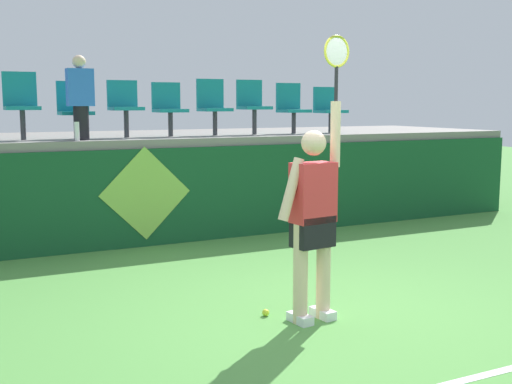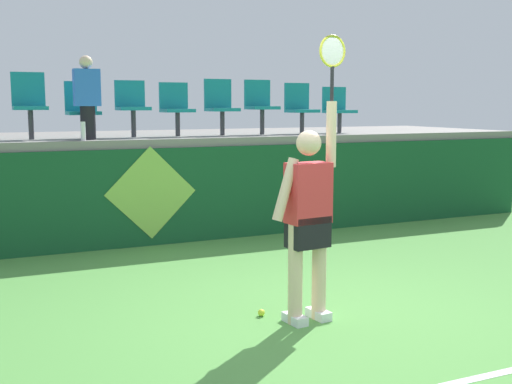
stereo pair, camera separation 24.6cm
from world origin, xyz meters
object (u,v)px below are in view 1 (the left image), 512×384
spectator_0 (80,96)px  water_bottle (77,131)px  stadium_chair_6 (252,103)px  stadium_chair_2 (75,107)px  stadium_chair_3 (125,104)px  stadium_chair_4 (169,106)px  tennis_player (313,214)px  stadium_chair_1 (21,102)px  tennis_ball (266,313)px  stadium_chair_7 (291,106)px  stadium_chair_5 (213,104)px  stadium_chair_8 (328,107)px

spectator_0 → water_bottle: bearing=-115.6°
stadium_chair_6 → stadium_chair_2: bearing=180.0°
stadium_chair_3 → stadium_chair_4: size_ratio=1.03×
tennis_player → stadium_chair_1: tennis_player is taller
stadium_chair_6 → water_bottle: bearing=-167.2°
tennis_ball → stadium_chair_7: bearing=57.9°
stadium_chair_3 → stadium_chair_4: bearing=0.2°
stadium_chair_6 → spectator_0: bearing=-171.1°
water_bottle → stadium_chair_3: stadium_chair_3 is taller
tennis_ball → stadium_chair_6: (1.86, 4.10, 1.91)m
tennis_player → stadium_chair_5: size_ratio=2.94×
tennis_ball → stadium_chair_2: stadium_chair_2 is taller
tennis_ball → stadium_chair_6: size_ratio=0.08×
tennis_ball → stadium_chair_2: 4.59m
stadium_chair_6 → spectator_0: 2.78m
tennis_ball → stadium_chair_1: stadium_chair_1 is taller
stadium_chair_2 → stadium_chair_3: 0.71m
tennis_ball → stadium_chair_3: bearing=92.6°
stadium_chair_6 → tennis_ball: bearing=-114.4°
tennis_ball → stadium_chair_5: bearing=73.9°
stadium_chair_1 → stadium_chair_8: (4.87, -0.01, -0.09)m
tennis_player → spectator_0: size_ratio=2.26×
tennis_ball → stadium_chair_7: stadium_chair_7 is taller
water_bottle → stadium_chair_5: bearing=16.6°
tennis_player → stadium_chair_5: 4.57m
stadium_chair_5 → spectator_0: 2.13m
stadium_chair_4 → stadium_chair_6: 1.38m
stadium_chair_3 → stadium_chair_7: 2.76m
stadium_chair_2 → spectator_0: bearing=-90.0°
tennis_player → stadium_chair_4: tennis_player is taller
stadium_chair_4 → stadium_chair_7: bearing=0.1°
stadium_chair_4 → stadium_chair_5: (0.71, 0.01, 0.03)m
tennis_player → stadium_chair_7: size_ratio=3.10×
stadium_chair_4 → spectator_0: (-1.37, -0.43, 0.13)m
water_bottle → stadium_chair_7: stadium_chair_7 is taller
stadium_chair_2 → spectator_0: spectator_0 is taller
stadium_chair_5 → stadium_chair_8: bearing=-0.2°
stadium_chair_5 → stadium_chair_6: stadium_chair_5 is taller
stadium_chair_4 → stadium_chair_3: bearing=-179.8°
stadium_chair_8 → tennis_ball: bearing=-128.7°
tennis_ball → stadium_chair_6: stadium_chair_6 is taller
stadium_chair_1 → stadium_chair_8: bearing=-0.1°
stadium_chair_2 → stadium_chair_8: bearing=-0.1°
water_bottle → stadium_chair_3: bearing=38.5°
stadium_chair_7 → spectator_0: (-3.46, -0.43, 0.13)m
tennis_ball → stadium_chair_5: stadium_chair_5 is taller
tennis_ball → stadium_chair_2: size_ratio=0.08×
stadium_chair_1 → stadium_chair_5: (2.78, -0.00, -0.03)m
tennis_ball → stadium_chair_5: size_ratio=0.08×
stadium_chair_8 → tennis_player: bearing=-124.0°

